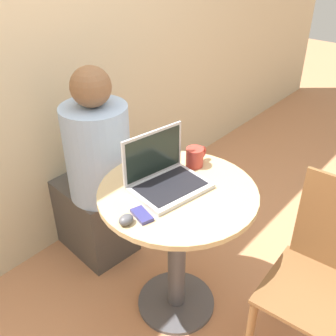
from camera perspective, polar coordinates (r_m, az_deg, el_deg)
ground_plane at (r=2.24m, az=1.17°, el=-18.93°), size 12.00×12.00×0.00m
back_wall at (r=2.16m, az=-18.68°, el=18.66°), size 7.00×0.05×2.60m
round_table at (r=1.86m, az=1.35°, el=-8.69°), size 0.71×0.71×0.74m
laptop at (r=1.73m, az=-0.47°, el=-1.19°), size 0.36×0.29×0.24m
cell_phone at (r=1.58m, az=-3.82°, el=-6.82°), size 0.08×0.11×0.02m
computer_mouse at (r=1.55m, az=-6.11°, el=-7.46°), size 0.06×0.05×0.04m
coffee_cup at (r=1.89m, az=3.98°, el=1.64°), size 0.13×0.09×0.09m
chair_empty at (r=1.84m, az=21.34°, el=-14.84°), size 0.42×0.42×0.89m
person_seated at (r=2.26m, az=-10.52°, el=-2.16°), size 0.37×0.55×1.18m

